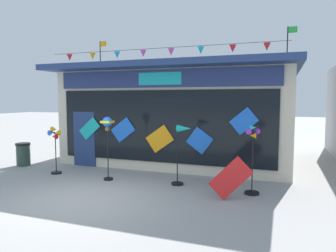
{
  "coord_description": "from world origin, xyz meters",
  "views": [
    {
      "loc": [
        4.56,
        -6.46,
        2.47
      ],
      "look_at": [
        1.07,
        3.09,
        1.59
      ],
      "focal_mm": 33.43,
      "sensor_mm": 36.0,
      "label": 1
    }
  ],
  "objects_px": {
    "wind_spinner_far_left": "(55,143)",
    "wind_spinner_center_right": "(253,156)",
    "display_kite_on_ground": "(231,178)",
    "kite_shop_building": "(183,114)",
    "wind_spinner_center_left": "(182,144)",
    "trash_bin": "(23,154)",
    "wind_spinner_left": "(107,130)"
  },
  "relations": [
    {
      "from": "wind_spinner_far_left",
      "to": "trash_bin",
      "type": "height_order",
      "value": "wind_spinner_far_left"
    },
    {
      "from": "kite_shop_building",
      "to": "display_kite_on_ground",
      "type": "xyz_separation_m",
      "value": [
        2.67,
        -4.64,
        -1.33
      ]
    },
    {
      "from": "display_kite_on_ground",
      "to": "kite_shop_building",
      "type": "bearing_deg",
      "value": 119.96
    },
    {
      "from": "wind_spinner_center_right",
      "to": "display_kite_on_ground",
      "type": "bearing_deg",
      "value": -126.63
    },
    {
      "from": "wind_spinner_center_left",
      "to": "kite_shop_building",
      "type": "bearing_deg",
      "value": 106.85
    },
    {
      "from": "wind_spinner_center_right",
      "to": "wind_spinner_left",
      "type": "bearing_deg",
      "value": -179.92
    },
    {
      "from": "wind_spinner_center_left",
      "to": "wind_spinner_center_right",
      "type": "xyz_separation_m",
      "value": [
        1.97,
        -0.2,
        -0.19
      ]
    },
    {
      "from": "wind_spinner_left",
      "to": "trash_bin",
      "type": "bearing_deg",
      "value": 169.92
    },
    {
      "from": "kite_shop_building",
      "to": "wind_spinner_left",
      "type": "xyz_separation_m",
      "value": [
        -1.13,
        -4.03,
        -0.32
      ]
    },
    {
      "from": "wind_spinner_center_right",
      "to": "display_kite_on_ground",
      "type": "height_order",
      "value": "wind_spinner_center_right"
    },
    {
      "from": "wind_spinner_left",
      "to": "wind_spinner_center_left",
      "type": "xyz_separation_m",
      "value": [
        2.29,
        0.21,
        -0.34
      ]
    },
    {
      "from": "wind_spinner_center_right",
      "to": "display_kite_on_ground",
      "type": "distance_m",
      "value": 0.9
    },
    {
      "from": "wind_spinner_far_left",
      "to": "wind_spinner_center_left",
      "type": "relative_size",
      "value": 0.9
    },
    {
      "from": "wind_spinner_far_left",
      "to": "wind_spinner_left",
      "type": "xyz_separation_m",
      "value": [
        2.04,
        -0.09,
        0.52
      ]
    },
    {
      "from": "trash_bin",
      "to": "display_kite_on_ground",
      "type": "relative_size",
      "value": 0.84
    },
    {
      "from": "wind_spinner_far_left",
      "to": "wind_spinner_left",
      "type": "relative_size",
      "value": 0.81
    },
    {
      "from": "wind_spinner_far_left",
      "to": "trash_bin",
      "type": "xyz_separation_m",
      "value": [
        -1.99,
        0.63,
        -0.6
      ]
    },
    {
      "from": "wind_spinner_left",
      "to": "wind_spinner_center_left",
      "type": "distance_m",
      "value": 2.33
    },
    {
      "from": "kite_shop_building",
      "to": "wind_spinner_center_right",
      "type": "bearing_deg",
      "value": -52.17
    },
    {
      "from": "wind_spinner_far_left",
      "to": "trash_bin",
      "type": "distance_m",
      "value": 2.17
    },
    {
      "from": "wind_spinner_center_left",
      "to": "trash_bin",
      "type": "relative_size",
      "value": 2.07
    },
    {
      "from": "wind_spinner_center_left",
      "to": "display_kite_on_ground",
      "type": "height_order",
      "value": "wind_spinner_center_left"
    },
    {
      "from": "wind_spinner_far_left",
      "to": "wind_spinner_center_right",
      "type": "bearing_deg",
      "value": -0.73
    },
    {
      "from": "wind_spinner_left",
      "to": "wind_spinner_center_right",
      "type": "distance_m",
      "value": 4.29
    },
    {
      "from": "wind_spinner_far_left",
      "to": "wind_spinner_center_right",
      "type": "xyz_separation_m",
      "value": [
        6.3,
        -0.08,
        -0.02
      ]
    },
    {
      "from": "wind_spinner_center_left",
      "to": "wind_spinner_left",
      "type": "bearing_deg",
      "value": -174.87
    },
    {
      "from": "kite_shop_building",
      "to": "wind_spinner_center_left",
      "type": "xyz_separation_m",
      "value": [
        1.16,
        -3.83,
        -0.66
      ]
    },
    {
      "from": "kite_shop_building",
      "to": "wind_spinner_far_left",
      "type": "xyz_separation_m",
      "value": [
        -3.18,
        -3.94,
        -0.83
      ]
    },
    {
      "from": "wind_spinner_far_left",
      "to": "trash_bin",
      "type": "relative_size",
      "value": 1.86
    },
    {
      "from": "kite_shop_building",
      "to": "trash_bin",
      "type": "bearing_deg",
      "value": -147.33
    },
    {
      "from": "trash_bin",
      "to": "wind_spinner_left",
      "type": "bearing_deg",
      "value": -10.08
    },
    {
      "from": "wind_spinner_far_left",
      "to": "wind_spinner_center_left",
      "type": "distance_m",
      "value": 4.34
    }
  ]
}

